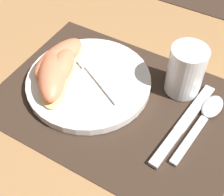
# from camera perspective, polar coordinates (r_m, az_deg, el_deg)

# --- Properties ---
(ground_plane) EXTENTS (3.00, 3.00, 0.00)m
(ground_plane) POSITION_cam_1_polar(r_m,az_deg,el_deg) (0.59, 1.20, -0.92)
(ground_plane) COLOR #A37547
(placemat) EXTENTS (0.45, 0.32, 0.00)m
(placemat) POSITION_cam_1_polar(r_m,az_deg,el_deg) (0.58, 1.20, -0.80)
(placemat) COLOR #38281E
(placemat) RESTS_ON ground_plane
(plate) EXTENTS (0.24, 0.24, 0.02)m
(plate) POSITION_cam_1_polar(r_m,az_deg,el_deg) (0.61, -4.26, 3.05)
(plate) COLOR white
(plate) RESTS_ON placemat
(juice_glass) EXTENTS (0.07, 0.07, 0.10)m
(juice_glass) POSITION_cam_1_polar(r_m,az_deg,el_deg) (0.59, 13.22, 4.51)
(juice_glass) COLOR silver
(juice_glass) RESTS_ON placemat
(knife) EXTENTS (0.04, 0.21, 0.01)m
(knife) POSITION_cam_1_polar(r_m,az_deg,el_deg) (0.56, 12.81, -4.83)
(knife) COLOR silver
(knife) RESTS_ON placemat
(spoon) EXTENTS (0.04, 0.18, 0.01)m
(spoon) POSITION_cam_1_polar(r_m,az_deg,el_deg) (0.58, 16.90, -2.95)
(spoon) COLOR silver
(spoon) RESTS_ON placemat
(fork) EXTENTS (0.17, 0.10, 0.00)m
(fork) POSITION_cam_1_polar(r_m,az_deg,el_deg) (0.62, -4.04, 5.38)
(fork) COLOR silver
(fork) RESTS_ON plate
(citrus_wedge_0) EXTENTS (0.07, 0.14, 0.04)m
(citrus_wedge_0) POSITION_cam_1_polar(r_m,az_deg,el_deg) (0.63, -9.69, 7.18)
(citrus_wedge_0) COLOR #F4DB84
(citrus_wedge_0) RESTS_ON plate
(citrus_wedge_1) EXTENTS (0.08, 0.11, 0.04)m
(citrus_wedge_1) POSITION_cam_1_polar(r_m,az_deg,el_deg) (0.60, -9.23, 5.44)
(citrus_wedge_1) COLOR #F4DB84
(citrus_wedge_1) RESTS_ON plate
(citrus_wedge_2) EXTENTS (0.12, 0.14, 0.04)m
(citrus_wedge_2) POSITION_cam_1_polar(r_m,az_deg,el_deg) (0.59, -10.86, 3.84)
(citrus_wedge_2) COLOR #F4DB84
(citrus_wedge_2) RESTS_ON plate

